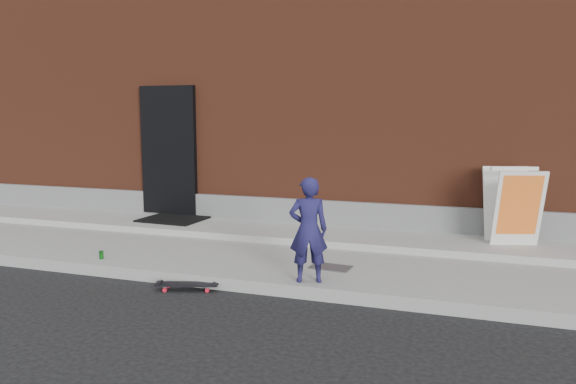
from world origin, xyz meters
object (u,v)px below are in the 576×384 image
at_px(pizza_sign, 513,205).
at_px(soda_can, 101,255).
at_px(skateboard, 187,285).
at_px(child, 308,230).

bearing_deg(pizza_sign, soda_can, -156.15).
height_order(skateboard, soda_can, soda_can).
relative_size(skateboard, soda_can, 6.87).
height_order(pizza_sign, soda_can, pizza_sign).
height_order(child, soda_can, child).
relative_size(child, skateboard, 1.64).
bearing_deg(soda_can, pizza_sign, 23.85).
distance_m(child, pizza_sign, 3.24).
height_order(child, skateboard, child).
height_order(skateboard, pizza_sign, pizza_sign).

